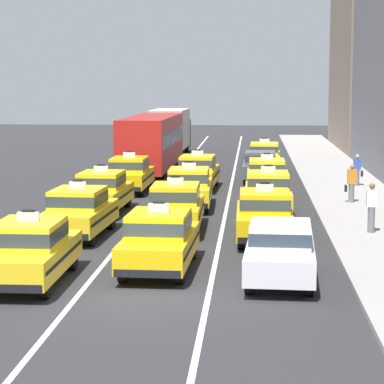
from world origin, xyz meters
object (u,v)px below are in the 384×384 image
taxi_right_fourth (267,176)px  pedestrian_near_crosswalk (357,170)px  taxi_right_second (264,214)px  sedan_right_fifth (260,165)px  taxi_left_fourth (130,174)px  taxi_center_second (176,206)px  taxi_right_third (268,191)px  pedestrian_by_storefront (372,208)px  taxi_left_third (102,191)px  taxi_center_third (189,187)px  taxi_right_sixth (264,156)px  taxi_center_fourth (198,171)px  pedestrian_mid_block (351,183)px  taxi_left_nearest (30,250)px  box_truck_left_sixth (171,130)px  taxi_center_nearest (159,239)px  sedan_right_nearest (280,250)px  bus_left_fifth (152,140)px  taxi_left_second (79,211)px

taxi_right_fourth → pedestrian_near_crosswalk: (4.47, 2.57, 0.04)m
taxi_right_second → sedan_right_fifth: 16.40m
taxi_left_fourth → taxi_center_second: size_ratio=1.00×
taxi_right_third → pedestrian_by_storefront: 5.88m
taxi_left_third → pedestrian_near_crosswalk: 13.91m
taxi_center_third → sedan_right_fifth: taxi_center_third is taller
taxi_right_third → taxi_right_sixth: size_ratio=0.99×
taxi_center_fourth → pedestrian_mid_block: taxi_center_fourth is taller
taxi_left_nearest → taxi_center_third: bearing=76.7°
taxi_left_third → taxi_right_sixth: size_ratio=1.00×
taxi_left_nearest → box_truck_left_sixth: 37.90m
taxi_center_nearest → taxi_right_second: (2.96, 4.55, 0.00)m
sedan_right_nearest → pedestrian_by_storefront: size_ratio=2.60×
bus_left_fifth → taxi_right_fourth: 11.71m
taxi_center_third → pedestrian_by_storefront: 8.92m
taxi_center_second → taxi_center_fourth: bearing=89.9°
taxi_center_nearest → sedan_right_nearest: bearing=-17.6°
taxi_left_second → taxi_right_third: 8.49m
taxi_right_fourth → pedestrian_mid_block: size_ratio=2.82×
taxi_center_fourth → taxi_right_second: size_ratio=1.01×
taxi_left_fourth → taxi_right_third: bearing=-42.9°
taxi_left_fourth → taxi_left_third: bearing=-91.6°
taxi_left_fourth → taxi_center_fourth: 3.38m
bus_left_fifth → taxi_right_second: size_ratio=2.46×
taxi_center_third → taxi_right_second: bearing=-66.4°
box_truck_left_sixth → taxi_right_second: box_truck_left_sixth is taller
pedestrian_mid_block → taxi_left_third: bearing=-165.3°
taxi_right_fourth → sedan_right_fifth: (-0.25, 5.23, -0.03)m
taxi_left_third → pedestrian_mid_block: (10.16, 2.66, 0.08)m
taxi_center_second → pedestrian_mid_block: (6.85, 6.44, 0.08)m
taxi_center_second → taxi_center_fourth: 11.33m
pedestrian_mid_block → taxi_right_third: bearing=-147.1°
taxi_center_third → taxi_right_fourth: bearing=52.3°
taxi_right_third → taxi_center_nearest: bearing=-107.2°
taxi_center_nearest → pedestrian_by_storefront: size_ratio=2.74×
taxi_center_third → sedan_right_fifth: size_ratio=1.06×
taxi_right_third → pedestrian_near_crosswalk: bearing=60.6°
taxi_left_second → taxi_center_nearest: (3.27, -4.78, 0.00)m
taxi_right_third → taxi_right_fourth: 5.42m
sedan_right_nearest → taxi_right_fourth: bearing=90.3°
taxi_left_third → taxi_center_second: 5.03m
bus_left_fifth → taxi_center_second: bearing=-80.6°
taxi_right_sixth → taxi_center_second: bearing=-99.6°
taxi_left_second → taxi_center_fourth: same height
taxi_left_nearest → taxi_right_fourth: 18.58m
taxi_center_third → sedan_right_nearest: bearing=-75.0°
taxi_center_third → pedestrian_near_crosswalk: size_ratio=2.99×
taxi_left_second → taxi_center_third: 7.42m
taxi_right_fourth → taxi_right_sixth: size_ratio=0.99×
taxi_center_fourth → pedestrian_mid_block: 8.40m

